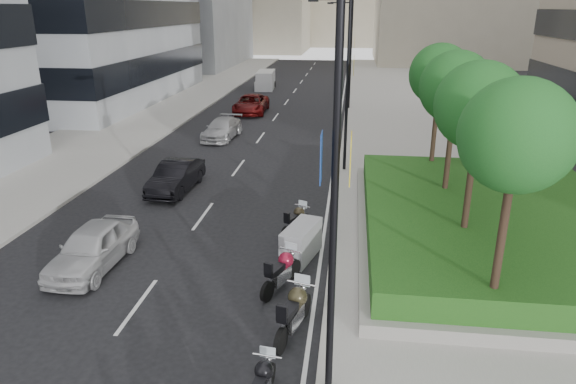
% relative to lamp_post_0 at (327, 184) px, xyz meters
% --- Properties ---
extents(sidewalk_right, '(10.00, 100.00, 0.15)m').
position_rel_lamp_post_0_xyz_m(sidewalk_right, '(4.86, 29.00, -4.99)').
color(sidewalk_right, '#9E9B93').
rests_on(sidewalk_right, ground).
extents(sidewalk_left, '(8.00, 100.00, 0.15)m').
position_rel_lamp_post_0_xyz_m(sidewalk_left, '(-16.14, 29.00, -4.99)').
color(sidewalk_left, '#9E9B93').
rests_on(sidewalk_left, ground).
extents(lane_edge, '(0.12, 100.00, 0.01)m').
position_rel_lamp_post_0_xyz_m(lane_edge, '(-0.44, 29.00, -5.06)').
color(lane_edge, silver).
rests_on(lane_edge, ground).
extents(lane_centre, '(0.12, 100.00, 0.01)m').
position_rel_lamp_post_0_xyz_m(lane_centre, '(-5.64, 29.00, -5.06)').
color(lane_centre, silver).
rests_on(lane_centre, ground).
extents(planter, '(10.00, 14.00, 0.40)m').
position_rel_lamp_post_0_xyz_m(planter, '(5.86, 9.00, -4.72)').
color(planter, gray).
rests_on(planter, sidewalk_right).
extents(hedge, '(9.40, 13.40, 0.80)m').
position_rel_lamp_post_0_xyz_m(hedge, '(5.86, 9.00, -4.12)').
color(hedge, '#123F12').
rests_on(hedge, planter).
extents(tree_0, '(2.80, 2.80, 6.30)m').
position_rel_lamp_post_0_xyz_m(tree_0, '(4.36, 3.00, 0.36)').
color(tree_0, '#332319').
rests_on(tree_0, planter).
extents(tree_1, '(2.80, 2.80, 6.30)m').
position_rel_lamp_post_0_xyz_m(tree_1, '(4.36, 7.00, 0.36)').
color(tree_1, '#332319').
rests_on(tree_1, planter).
extents(tree_2, '(2.80, 2.80, 6.30)m').
position_rel_lamp_post_0_xyz_m(tree_2, '(4.36, 11.00, 0.36)').
color(tree_2, '#332319').
rests_on(tree_2, planter).
extents(tree_3, '(2.80, 2.80, 6.30)m').
position_rel_lamp_post_0_xyz_m(tree_3, '(4.36, 15.00, 0.36)').
color(tree_3, '#332319').
rests_on(tree_3, planter).
extents(lamp_post_0, '(2.34, 0.45, 9.00)m').
position_rel_lamp_post_0_xyz_m(lamp_post_0, '(0.00, 0.00, 0.00)').
color(lamp_post_0, black).
rests_on(lamp_post_0, ground).
extents(lamp_post_1, '(2.34, 0.45, 9.00)m').
position_rel_lamp_post_0_xyz_m(lamp_post_1, '(0.00, 17.00, 0.00)').
color(lamp_post_1, black).
rests_on(lamp_post_1, ground).
extents(lamp_post_2, '(2.34, 0.45, 9.00)m').
position_rel_lamp_post_0_xyz_m(lamp_post_2, '(0.00, 35.00, 0.00)').
color(lamp_post_2, black).
rests_on(lamp_post_2, ground).
extents(motorcycle_3, '(0.94, 2.43, 1.23)m').
position_rel_lamp_post_0_xyz_m(motorcycle_3, '(-0.89, 2.26, -4.41)').
color(motorcycle_3, black).
rests_on(motorcycle_3, ground).
extents(motorcycle_4, '(1.09, 2.15, 1.14)m').
position_rel_lamp_post_0_xyz_m(motorcycle_4, '(-1.52, 4.53, -4.46)').
color(motorcycle_4, black).
rests_on(motorcycle_4, ground).
extents(motorcycle_5, '(1.35, 2.19, 1.24)m').
position_rel_lamp_post_0_xyz_m(motorcycle_5, '(-1.13, 6.66, -4.45)').
color(motorcycle_5, black).
rests_on(motorcycle_5, ground).
extents(motorcycle_6, '(0.99, 1.90, 1.01)m').
position_rel_lamp_post_0_xyz_m(motorcycle_6, '(-1.54, 8.75, -4.52)').
color(motorcycle_6, black).
rests_on(motorcycle_6, ground).
extents(car_a, '(1.86, 4.35, 1.47)m').
position_rel_lamp_post_0_xyz_m(car_a, '(-8.04, 5.16, -4.33)').
color(car_a, '#BDBDBF').
rests_on(car_a, ground).
extents(car_b, '(1.72, 4.39, 1.42)m').
position_rel_lamp_post_0_xyz_m(car_b, '(-7.79, 12.96, -4.35)').
color(car_b, black).
rests_on(car_b, ground).
extents(car_c, '(2.19, 4.67, 1.32)m').
position_rel_lamp_post_0_xyz_m(car_c, '(-8.16, 23.47, -4.41)').
color(car_c, '#BAB9BC').
rests_on(car_c, ground).
extents(car_d, '(2.64, 5.48, 1.51)m').
position_rel_lamp_post_0_xyz_m(car_d, '(-7.91, 32.39, -4.31)').
color(car_d, '#580A0A').
rests_on(car_d, ground).
extents(delivery_van, '(2.04, 4.64, 1.90)m').
position_rel_lamp_post_0_xyz_m(delivery_van, '(-8.91, 45.72, -4.18)').
color(delivery_van, white).
rests_on(delivery_van, ground).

